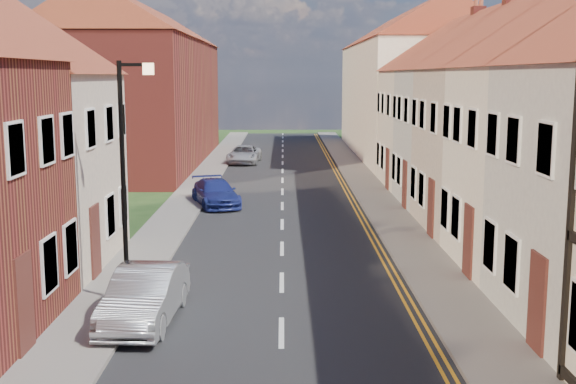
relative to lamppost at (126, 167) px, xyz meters
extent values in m
cube|color=black|center=(3.81, 10.00, -3.53)|extent=(7.00, 90.00, 0.02)
cube|color=slate|center=(-0.59, 10.00, -3.48)|extent=(1.80, 90.00, 0.12)
cube|color=slate|center=(8.21, 10.00, -3.48)|extent=(1.80, 90.00, 0.12)
cube|color=tan|center=(13.11, 8.90, -0.54)|extent=(8.00, 5.80, 6.00)
cube|color=maroon|center=(13.11, 6.60, 4.66)|extent=(0.60, 0.60, 1.60)
cube|color=#ACAAA2|center=(13.11, 14.30, -0.54)|extent=(8.00, 5.00, 6.00)
cube|color=maroon|center=(13.11, 12.40, 4.66)|extent=(0.60, 0.60, 1.60)
cube|color=#F2EBCC|center=(13.11, 19.70, -0.54)|extent=(8.00, 5.80, 6.00)
cube|color=maroon|center=(13.11, 17.40, 4.66)|extent=(0.60, 0.60, 1.60)
cube|color=#F2EBCC|center=(13.11, 35.00, 0.46)|extent=(8.00, 24.00, 8.00)
cube|color=maroon|center=(-5.49, 30.00, 0.46)|extent=(8.00, 24.00, 8.00)
cylinder|color=black|center=(-0.09, 0.00, -0.42)|extent=(0.12, 0.12, 6.00)
cube|color=black|center=(0.26, 0.00, 2.48)|extent=(0.70, 0.08, 0.08)
cube|color=#FFD899|center=(0.61, 0.00, 2.38)|extent=(0.25, 0.15, 0.28)
imported|color=#96989D|center=(0.61, -1.28, -2.88)|extent=(1.63, 4.08, 1.32)
imported|color=navy|center=(0.83, 14.19, -2.95)|extent=(2.79, 4.35, 1.17)
imported|color=#B6B8BF|center=(1.27, 30.00, -2.95)|extent=(2.27, 4.40, 1.18)
camera|label=1|loc=(3.86, -17.60, 2.22)|focal=45.00mm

